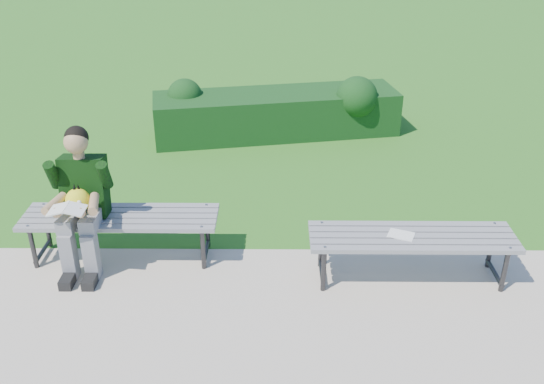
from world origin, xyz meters
TOP-DOWN VIEW (x-y plane):
  - ground at (0.00, 0.00)m, footprint 80.00×80.00m
  - walkway at (0.00, -1.75)m, footprint 30.00×3.50m
  - hedge at (0.22, 3.14)m, footprint 3.52×1.47m
  - bench_left at (-1.26, -0.14)m, footprint 1.80×0.50m
  - bench_right at (1.38, -0.47)m, footprint 1.80×0.50m
  - seated_boy at (-1.56, -0.23)m, footprint 0.56×0.76m
  - paper_sheet at (1.28, -0.47)m, footprint 0.26×0.23m

SIDE VIEW (x-z plane):
  - ground at x=0.00m, z-range 0.00..0.00m
  - walkway at x=0.00m, z-range 0.00..0.02m
  - hedge at x=0.22m, z-range -0.09..0.77m
  - bench_left at x=-1.26m, z-range 0.19..0.64m
  - bench_right at x=1.38m, z-range 0.19..0.64m
  - paper_sheet at x=1.28m, z-range 0.47..0.48m
  - seated_boy at x=-1.56m, z-range 0.06..1.37m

